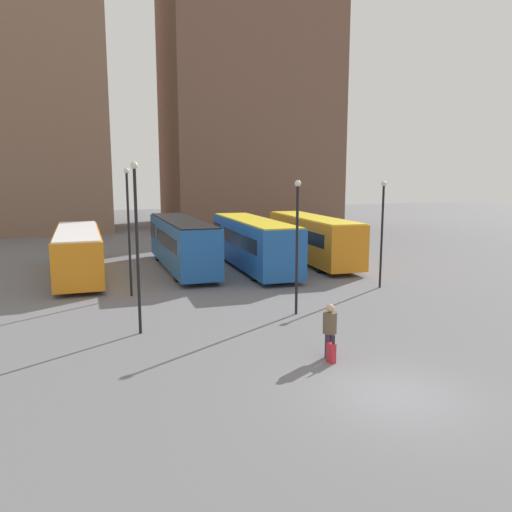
% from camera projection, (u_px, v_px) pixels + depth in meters
% --- Properties ---
extents(ground_plane, '(160.00, 160.00, 0.00)m').
position_uv_depth(ground_plane, '(394.00, 395.00, 13.98)').
color(ground_plane, slate).
extents(building_block_right, '(21.20, 12.66, 40.85)m').
position_uv_depth(building_block_right, '(249.00, 60.00, 62.59)').
color(building_block_right, brown).
rests_on(building_block_right, ground_plane).
extents(bus_0, '(2.89, 11.74, 2.85)m').
position_uv_depth(bus_0, '(78.00, 251.00, 30.32)').
color(bus_0, orange).
rests_on(bus_0, ground_plane).
extents(bus_1, '(2.80, 12.20, 3.27)m').
position_uv_depth(bus_1, '(181.00, 242.00, 32.55)').
color(bus_1, '#1E56A3').
rests_on(bus_1, ground_plane).
extents(bus_2, '(3.28, 12.04, 3.26)m').
position_uv_depth(bus_2, '(253.00, 242.00, 32.67)').
color(bus_2, '#1E56A3').
rests_on(bus_2, ground_plane).
extents(bus_3, '(3.39, 11.86, 3.22)m').
position_uv_depth(bus_3, '(312.00, 237.00, 35.16)').
color(bus_3, orange).
rests_on(bus_3, ground_plane).
extents(traveler, '(0.53, 0.53, 1.84)m').
position_uv_depth(traveler, '(330.00, 326.00, 16.76)').
color(traveler, '#382D4C').
rests_on(traveler, ground_plane).
extents(suitcase, '(0.22, 0.33, 0.95)m').
position_uv_depth(suitcase, '(331.00, 353.00, 16.37)').
color(suitcase, '#B7232D').
rests_on(suitcase, ground_plane).
extents(lamp_post_0, '(0.28, 0.28, 5.89)m').
position_uv_depth(lamp_post_0, '(297.00, 237.00, 21.60)').
color(lamp_post_0, black).
rests_on(lamp_post_0, ground_plane).
extents(lamp_post_1, '(0.28, 0.28, 5.79)m').
position_uv_depth(lamp_post_1, '(382.00, 226.00, 26.84)').
color(lamp_post_1, black).
rests_on(lamp_post_1, ground_plane).
extents(lamp_post_2, '(0.28, 0.28, 6.45)m').
position_uv_depth(lamp_post_2, '(129.00, 223.00, 24.83)').
color(lamp_post_2, black).
rests_on(lamp_post_2, ground_plane).
extents(lamp_post_3, '(0.28, 0.28, 6.60)m').
position_uv_depth(lamp_post_3, '(137.00, 236.00, 18.84)').
color(lamp_post_3, black).
rests_on(lamp_post_3, ground_plane).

